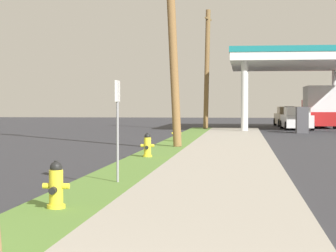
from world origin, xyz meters
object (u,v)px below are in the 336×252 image
car_white_by_near_pump (297,119)px  truck_red_at_forecourt (318,108)px  street_sign_post (118,110)px  fire_hydrant_third (177,134)px  fire_hydrant_nearest (56,187)px  car_tan_by_far_pump (288,117)px  fire_hydrant_second (147,146)px  utility_pole_background (207,68)px  utility_pole_midground (171,10)px

car_white_by_near_pump → truck_red_at_forecourt: size_ratio=0.71×
car_white_by_near_pump → truck_red_at_forecourt: bearing=63.7°
street_sign_post → truck_red_at_forecourt: size_ratio=0.33×
fire_hydrant_third → street_sign_post: bearing=-88.8°
fire_hydrant_nearest → car_tan_by_far_pump: (6.52, 42.42, 0.28)m
fire_hydrant_second → utility_pole_background: bearing=88.8°
car_tan_by_far_pump → utility_pole_background: bearing=-123.9°
car_tan_by_far_pump → truck_red_at_forecourt: (1.96, -3.21, 0.77)m
fire_hydrant_second → truck_red_at_forecourt: (8.52, 29.40, 1.04)m
fire_hydrant_second → utility_pole_background: (0.50, 23.61, 3.80)m
fire_hydrant_nearest → street_sign_post: bearing=85.0°
fire_hydrant_nearest → fire_hydrant_third: 18.24m
utility_pole_midground → street_sign_post: (0.14, -11.24, -3.71)m
fire_hydrant_nearest → fire_hydrant_second: 9.81m
fire_hydrant_second → car_tan_by_far_pump: (6.56, 32.62, 0.28)m
fire_hydrant_second → street_sign_post: (0.34, -6.39, 1.19)m
fire_hydrant_second → fire_hydrant_third: (0.02, 8.44, 0.00)m
street_sign_post → fire_hydrant_second: bearing=93.0°
car_tan_by_far_pump → utility_pole_midground: bearing=-102.9°
fire_hydrant_third → truck_red_at_forecourt: (8.50, 20.97, 1.04)m
fire_hydrant_second → car_tan_by_far_pump: bearing=78.6°
fire_hydrant_nearest → utility_pole_midground: bearing=89.4°
fire_hydrant_second → utility_pole_midground: 6.89m
utility_pole_midground → truck_red_at_forecourt: size_ratio=1.60×
truck_red_at_forecourt → street_sign_post: bearing=-102.9°
utility_pole_midground → car_tan_by_far_pump: (6.36, 27.77, -4.62)m
fire_hydrant_nearest → car_tan_by_far_pump: 42.92m
fire_hydrant_nearest → fire_hydrant_second: same height
fire_hydrant_second → utility_pole_midground: (0.20, 4.85, 4.90)m
fire_hydrant_third → truck_red_at_forecourt: truck_red_at_forecourt is taller
utility_pole_background → car_white_by_near_pump: size_ratio=1.77×
street_sign_post → car_white_by_near_pump: street_sign_post is taller
fire_hydrant_nearest → car_tan_by_far_pump: size_ratio=0.16×
fire_hydrant_third → utility_pole_background: bearing=88.2°
car_tan_by_far_pump → truck_red_at_forecourt: truck_red_at_forecourt is taller
street_sign_post → utility_pole_background: bearing=89.7°
fire_hydrant_third → utility_pole_midground: bearing=-87.3°
utility_pole_midground → utility_pole_background: bearing=89.1°
street_sign_post → car_tan_by_far_pump: bearing=80.9°
fire_hydrant_nearest → street_sign_post: size_ratio=0.35×
utility_pole_midground → car_tan_by_far_pump: utility_pole_midground is taller
utility_pole_midground → car_white_by_near_pump: 22.23m
utility_pole_midground → utility_pole_background: (0.30, 18.76, -1.10)m
utility_pole_midground → street_sign_post: utility_pole_midground is taller
street_sign_post → car_white_by_near_pump: (6.31, 32.01, -0.91)m
fire_hydrant_nearest → fire_hydrant_second: size_ratio=1.00×
fire_hydrant_nearest → utility_pole_midground: (0.15, 14.66, 4.90)m
fire_hydrant_third → utility_pole_midground: size_ratio=0.07×
fire_hydrant_second → street_sign_post: street_sign_post is taller
fire_hydrant_second → street_sign_post: bearing=-87.0°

